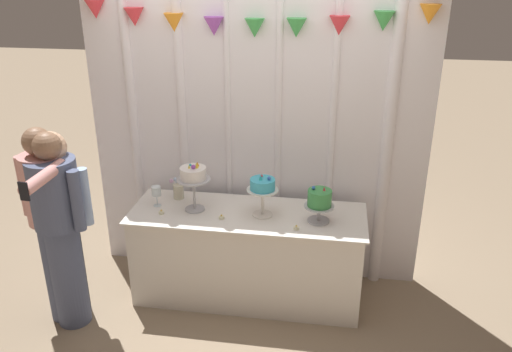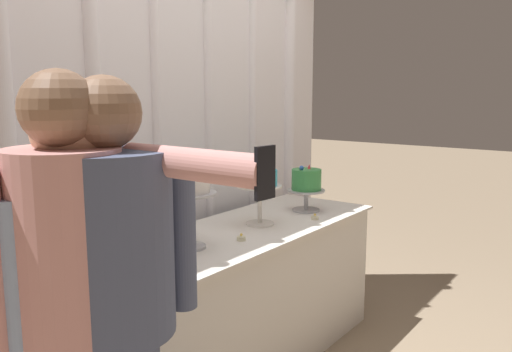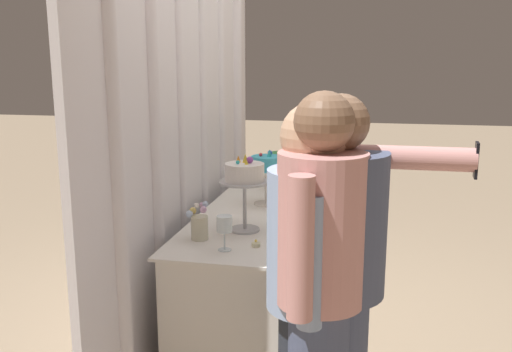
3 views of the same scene
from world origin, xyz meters
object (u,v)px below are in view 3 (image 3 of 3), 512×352
tealight_near_left (275,217)px  guest_man_dark_suit (335,292)px  wine_glass (224,225)px  cake_display_rightmost (283,165)px  guest_man_pink_jacket (311,294)px  cake_table (260,270)px  cake_display_leftmost (245,177)px  cake_display_center (267,167)px  guest_girl_blue_dress (322,294)px  flower_vase (199,225)px  tealight_near_right (302,194)px  tealight_far_left (256,244)px

tealight_near_left → guest_man_dark_suit: 1.19m
wine_glass → guest_man_dark_suit: 0.78m
cake_display_rightmost → wine_glass: size_ratio=1.71×
guest_man_pink_jacket → guest_man_dark_suit: size_ratio=0.98×
cake_table → cake_display_leftmost: cake_display_leftmost is taller
cake_display_center → cake_table: bearing=171.3°
cake_display_center → wine_glass: size_ratio=2.08×
cake_display_center → guest_girl_blue_dress: guest_girl_blue_dress is taller
flower_vase → tealight_near_left: 0.54m
guest_man_dark_suit → guest_man_pink_jacket: bearing=111.5°
cake_display_leftmost → guest_man_pink_jacket: size_ratio=0.27×
tealight_near_right → guest_man_dark_suit: guest_man_dark_suit is taller
cake_display_rightmost → cake_display_leftmost: bearing=177.3°
tealight_near_left → cake_table: bearing=35.0°
tealight_near_left → guest_man_pink_jacket: (-1.15, -0.33, 0.06)m
cake_display_leftmost → wine_glass: cake_display_leftmost is taller
flower_vase → cake_display_rightmost: bearing=-11.4°
cake_display_rightmost → flower_vase: (-1.19, 0.24, -0.10)m
cake_display_rightmost → guest_girl_blue_dress: (-1.96, -0.45, -0.07)m
cake_display_rightmost → flower_vase: cake_display_rightmost is taller
cake_display_center → wine_glass: (-0.88, 0.04, -0.11)m
cake_display_leftmost → tealight_near_left: cake_display_leftmost is taller
cake_display_rightmost → guest_man_pink_jacket: guest_man_pink_jacket is taller
guest_man_pink_jacket → guest_man_dark_suit: guest_man_dark_suit is taller
wine_glass → flower_vase: flower_vase is taller
cake_table → guest_girl_blue_dress: bearing=-160.1°
flower_vase → tealight_far_left: (-0.05, -0.30, -0.07)m
guest_man_pink_jacket → guest_girl_blue_dress: (-0.07, -0.05, 0.03)m
cake_display_rightmost → guest_man_pink_jacket: 1.94m
cake_display_leftmost → tealight_near_left: bearing=-26.3°
tealight_near_left → tealight_near_right: bearing=-7.7°
cake_table → wine_glass: bearing=178.7°
cake_table → flower_vase: size_ratio=9.18×
cake_display_center → tealight_near_right: 0.41m
cake_display_rightmost → tealight_near_right: bearing=-135.5°
guest_girl_blue_dress → guest_man_dark_suit: size_ratio=1.01×
guest_man_dark_suit → tealight_near_right: bearing=11.2°
tealight_far_left → guest_man_pink_jacket: guest_man_pink_jacket is taller
wine_glass → tealight_near_left: 0.60m
cake_table → flower_vase: flower_vase is taller
flower_vase → guest_girl_blue_dress: (-0.78, -0.69, 0.02)m
wine_glass → guest_man_pink_jacket: size_ratio=0.11×
cake_table → cake_display_rightmost: bearing=-5.4°
wine_glass → guest_man_pink_jacket: bearing=-140.4°
cake_display_rightmost → tealight_near_left: (-0.75, -0.07, -0.17)m
guest_man_dark_suit → tealight_near_left: bearing=20.6°
cake_display_center → guest_girl_blue_dress: (-1.52, -0.49, -0.14)m
cake_display_leftmost → cake_display_center: 0.56m
cake_display_center → cake_display_rightmost: cake_display_center is taller
tealight_far_left → guest_man_pink_jacket: size_ratio=0.03×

